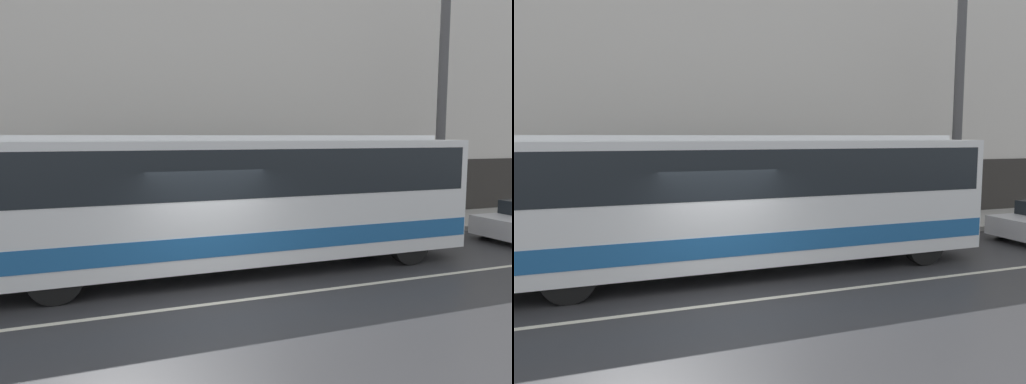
{
  "view_description": "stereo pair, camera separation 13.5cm",
  "coord_description": "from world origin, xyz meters",
  "views": [
    {
      "loc": [
        -2.78,
        -8.93,
        3.2
      ],
      "look_at": [
        1.57,
        2.17,
        1.86
      ],
      "focal_mm": 35.0,
      "sensor_mm": 36.0,
      "label": 1
    },
    {
      "loc": [
        -2.65,
        -8.98,
        3.2
      ],
      "look_at": [
        1.57,
        2.17,
        1.86
      ],
      "focal_mm": 35.0,
      "sensor_mm": 36.0,
      "label": 2
    }
  ],
  "objects": [
    {
      "name": "ground_plane",
      "position": [
        0.0,
        0.0,
        0.0
      ],
      "size": [
        60.0,
        60.0,
        0.0
      ],
      "primitive_type": "plane",
      "color": "#2D2D30"
    },
    {
      "name": "sidewalk",
      "position": [
        0.0,
        5.51,
        0.08
      ],
      "size": [
        60.0,
        3.02,
        0.17
      ],
      "color": "#A09E99",
      "rests_on": "ground_plane"
    },
    {
      "name": "building_facade",
      "position": [
        0.0,
        7.16,
        4.36
      ],
      "size": [
        60.0,
        0.35,
        9.05
      ],
      "color": "silver",
      "rests_on": "ground_plane"
    },
    {
      "name": "lane_stripe",
      "position": [
        0.0,
        0.0,
        0.0
      ],
      "size": [
        54.0,
        0.14,
        0.01
      ],
      "color": "beige",
      "rests_on": "ground_plane"
    },
    {
      "name": "transit_bus",
      "position": [
        0.76,
        2.17,
        1.82
      ],
      "size": [
        12.27,
        2.51,
        3.22
      ],
      "color": "white",
      "rests_on": "ground_plane"
    },
    {
      "name": "utility_pole_near",
      "position": [
        9.29,
        4.65,
        4.4
      ],
      "size": [
        0.31,
        0.31,
        8.47
      ],
      "color": "#4C4C4F",
      "rests_on": "sidewalk"
    }
  ]
}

